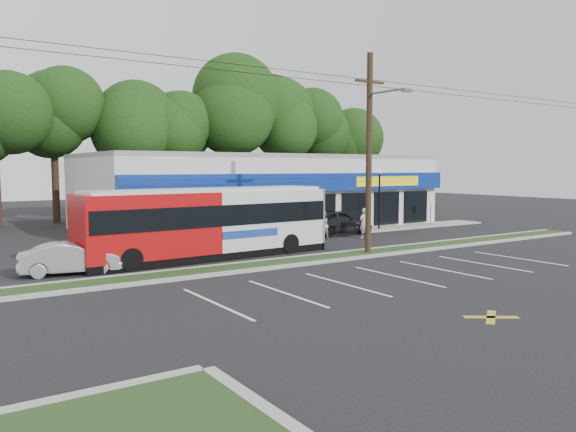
# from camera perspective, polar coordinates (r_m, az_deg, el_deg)

# --- Properties ---
(ground) EXTENTS (120.00, 120.00, 0.00)m
(ground) POSITION_cam_1_polar(r_m,az_deg,el_deg) (26.05, 4.62, -4.76)
(ground) COLOR black
(ground) RESTS_ON ground
(grass_strip) EXTENTS (40.00, 1.60, 0.12)m
(grass_strip) POSITION_cam_1_polar(r_m,az_deg,el_deg) (26.82, 3.30, -4.34)
(grass_strip) COLOR #203616
(grass_strip) RESTS_ON ground
(curb_south) EXTENTS (40.00, 0.25, 0.14)m
(curb_south) POSITION_cam_1_polar(r_m,az_deg,el_deg) (26.15, 4.42, -4.56)
(curb_south) COLOR #9E9E93
(curb_south) RESTS_ON ground
(curb_north) EXTENTS (40.00, 0.25, 0.14)m
(curb_north) POSITION_cam_1_polar(r_m,az_deg,el_deg) (27.49, 2.23, -4.08)
(curb_north) COLOR #9E9E93
(curb_north) RESTS_ON ground
(sidewalk) EXTENTS (32.00, 2.20, 0.10)m
(sidewalk) POSITION_cam_1_polar(r_m,az_deg,el_deg) (36.14, 2.00, -1.94)
(sidewalk) COLOR #9E9E93
(sidewalk) RESTS_ON ground
(strip_mall) EXTENTS (25.00, 12.55, 5.30)m
(strip_mall) POSITION_cam_1_polar(r_m,az_deg,el_deg) (41.98, -2.95, 2.59)
(strip_mall) COLOR beige
(strip_mall) RESTS_ON ground
(utility_pole) EXTENTS (50.00, 2.77, 10.00)m
(utility_pole) POSITION_cam_1_polar(r_m,az_deg,el_deg) (28.22, 8.07, 6.99)
(utility_pole) COLOR black
(utility_pole) RESTS_ON ground
(lamp_post) EXTENTS (0.30, 0.30, 4.25)m
(lamp_post) POSITION_cam_1_polar(r_m,az_deg,el_deg) (39.57, 9.27, 2.41)
(lamp_post) COLOR black
(lamp_post) RESTS_ON ground
(sign_post) EXTENTS (0.45, 0.10, 2.23)m
(sign_post) POSITION_cam_1_polar(r_m,az_deg,el_deg) (43.03, 14.33, 1.04)
(sign_post) COLOR #59595E
(sign_post) RESTS_ON ground
(tree_line) EXTENTS (46.76, 6.76, 11.83)m
(tree_line) POSITION_cam_1_polar(r_m,az_deg,el_deg) (50.42, -10.42, 9.47)
(tree_line) COLOR black
(tree_line) RESTS_ON ground
(metrobus) EXTENTS (12.70, 3.31, 3.38)m
(metrobus) POSITION_cam_1_polar(r_m,az_deg,el_deg) (27.44, -8.03, -0.52)
(metrobus) COLOR #AD0D0E
(metrobus) RESTS_ON ground
(car_dark) EXTENTS (4.99, 2.05, 1.69)m
(car_dark) POSITION_cam_1_polar(r_m,az_deg,el_deg) (36.64, 4.95, -0.60)
(car_dark) COLOR black
(car_dark) RESTS_ON ground
(car_silver) EXTENTS (4.18, 2.13, 1.31)m
(car_silver) POSITION_cam_1_polar(r_m,az_deg,el_deg) (24.83, -21.25, -4.03)
(car_silver) COLOR #9C9EA3
(car_silver) RESTS_ON ground
(pedestrian_a) EXTENTS (0.73, 0.52, 1.88)m
(pedestrian_a) POSITION_cam_1_polar(r_m,az_deg,el_deg) (35.03, 7.71, -0.73)
(pedestrian_a) COLOR beige
(pedestrian_a) RESTS_ON ground
(pedestrian_b) EXTENTS (0.96, 0.81, 1.74)m
(pedestrian_b) POSITION_cam_1_polar(r_m,az_deg,el_deg) (34.31, 3.55, -0.93)
(pedestrian_b) COLOR #B8B1A6
(pedestrian_b) RESTS_ON ground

